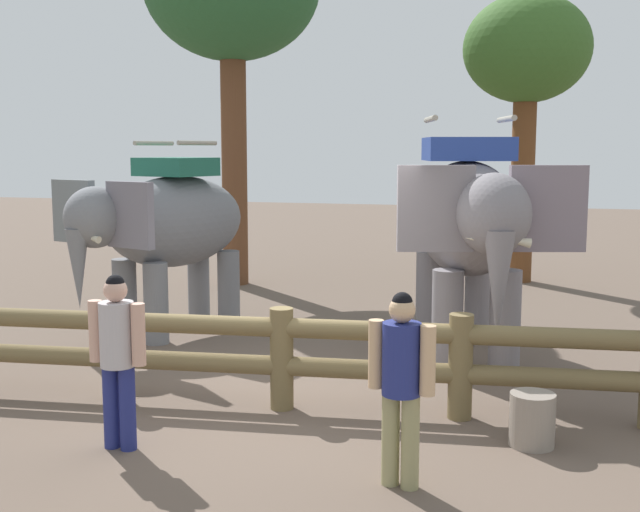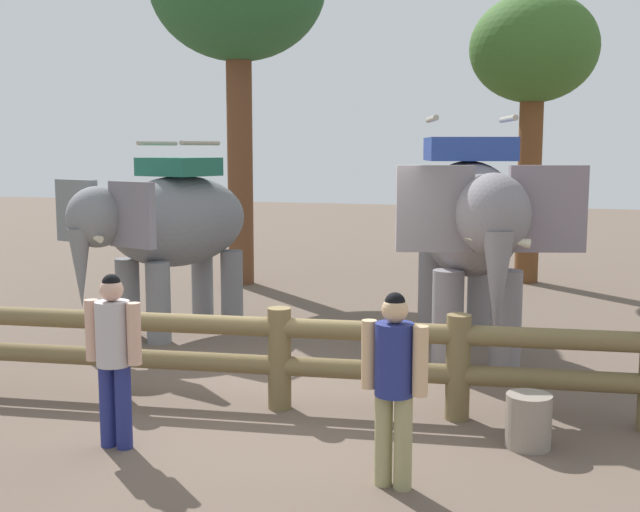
% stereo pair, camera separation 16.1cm
% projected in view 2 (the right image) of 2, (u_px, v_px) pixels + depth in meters
% --- Properties ---
extents(ground_plane, '(60.00, 60.00, 0.00)m').
position_uv_depth(ground_plane, '(286.00, 403.00, 8.37)').
color(ground_plane, brown).
extents(log_fence, '(7.39, 1.05, 1.05)m').
position_uv_depth(log_fence, '(279.00, 351.00, 8.12)').
color(log_fence, brown).
rests_on(log_fence, ground).
extents(elephant_near_left, '(2.25, 3.30, 2.77)m').
position_uv_depth(elephant_near_left, '(170.00, 226.00, 11.38)').
color(elephant_near_left, slate).
rests_on(elephant_near_left, ground).
extents(elephant_center, '(2.38, 3.65, 3.06)m').
position_uv_depth(elephant_center, '(471.00, 225.00, 9.85)').
color(elephant_center, gray).
rests_on(elephant_center, ground).
extents(tourist_woman_in_black, '(0.54, 0.36, 1.56)m').
position_uv_depth(tourist_woman_in_black, '(394.00, 376.00, 6.17)').
color(tourist_woman_in_black, '#969060').
rests_on(tourist_woman_in_black, ground).
extents(tourist_man_in_blue, '(0.56, 0.32, 1.57)m').
position_uv_depth(tourist_man_in_blue, '(113.00, 348.00, 7.01)').
color(tourist_man_in_blue, navy).
rests_on(tourist_man_in_blue, ground).
extents(tree_far_left, '(2.47, 2.47, 5.64)m').
position_uv_depth(tree_far_left, '(533.00, 56.00, 15.39)').
color(tree_far_left, brown).
rests_on(tree_far_left, ground).
extents(feed_bucket, '(0.41, 0.41, 0.48)m').
position_uv_depth(feed_bucket, '(528.00, 421.00, 7.09)').
color(feed_bucket, gray).
rests_on(feed_bucket, ground).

